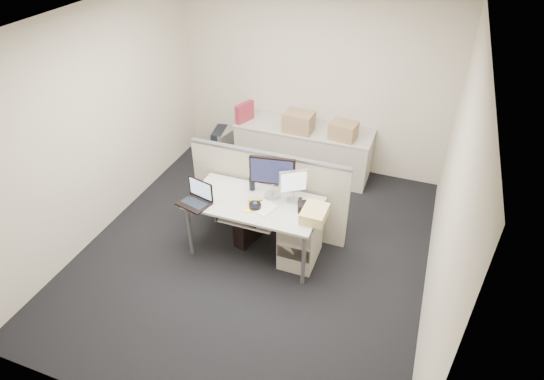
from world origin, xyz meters
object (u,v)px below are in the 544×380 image
at_px(desk, 255,206).
at_px(monitor_main, 272,177).
at_px(desk_phone, 307,207).
at_px(laptop, 193,195).

bearing_deg(desk, monitor_main, 50.19).
distance_m(desk, monitor_main, 0.40).
height_order(monitor_main, desk_phone, monitor_main).
xyz_separation_m(desk, monitor_main, (0.15, 0.18, 0.32)).
xyz_separation_m(desk, laptop, (-0.62, -0.28, 0.20)).
bearing_deg(monitor_main, desk, -139.19).
bearing_deg(laptop, desk_phone, 30.55).
bearing_deg(monitor_main, laptop, -158.53).
xyz_separation_m(monitor_main, laptop, (-0.77, -0.46, -0.13)).
xyz_separation_m(laptop, desk_phone, (1.22, 0.36, -0.10)).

